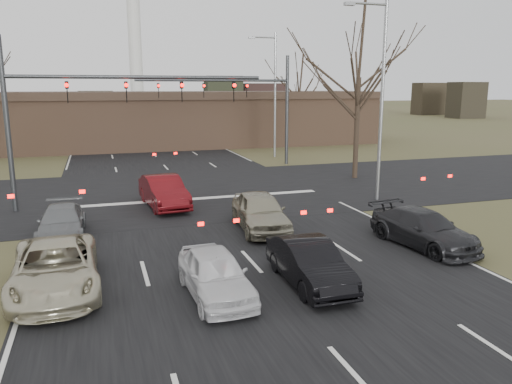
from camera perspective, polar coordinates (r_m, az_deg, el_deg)
ground at (r=14.20m, az=3.14°, el=-11.93°), size 360.00×360.00×0.00m
road_main at (r=72.49m, az=-14.13°, el=7.02°), size 14.00×300.00×0.02m
road_cross at (r=28.11m, az=-7.81°, el=0.05°), size 200.00×14.00×0.02m
building at (r=50.65m, az=-10.27°, el=8.24°), size 42.40×10.40×5.30m
mast_arm_near at (r=25.13m, az=-19.31°, el=9.74°), size 12.12×0.24×8.00m
mast_arm_far at (r=36.77m, az=-0.59°, el=10.79°), size 11.12×0.24×8.00m
streetlight_right_near at (r=25.91m, az=13.90°, el=11.24°), size 2.34×0.25×10.00m
streetlight_right_far at (r=41.55m, az=1.96°, el=11.69°), size 2.34×0.25×10.00m
tree_right_near at (r=32.35m, az=11.86°, el=17.27°), size 6.90×6.90×11.50m
tree_right_far at (r=51.08m, az=5.03°, el=13.23°), size 5.40×5.40×9.00m
car_silver_suv at (r=15.38m, az=-21.98°, el=-8.06°), size 2.51×5.17×1.42m
car_white_sedan at (r=14.04m, az=-4.67°, el=-9.30°), size 1.72×3.95×1.33m
car_black_hatch at (r=14.90m, az=6.12°, el=-8.07°), size 1.44×4.03×1.32m
car_charcoal_sedan at (r=19.24m, az=18.61°, el=-4.01°), size 2.46×4.77×1.32m
car_grey_ahead at (r=20.73m, az=-21.31°, el=-3.25°), size 1.76×4.20×1.21m
car_red_ahead at (r=24.60m, az=-10.49°, el=0.04°), size 2.08×4.75×1.52m
car_silver_ahead at (r=20.33m, az=0.47°, el=-2.22°), size 2.20×4.66×1.54m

